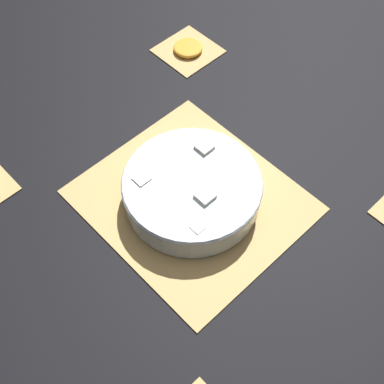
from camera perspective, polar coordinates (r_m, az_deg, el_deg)
ground_plane at (r=1.06m, az=0.00°, el=-0.94°), size 6.00×6.00×0.00m
bamboo_mat_center at (r=1.06m, az=0.00°, el=-0.84°), size 0.40×0.36×0.01m
coaster_mat_far_left at (r=1.35m, az=-0.43°, el=14.86°), size 0.13×0.13×0.01m
fruit_salad_bowl at (r=1.03m, az=-0.03°, el=0.32°), size 0.27×0.27×0.07m
orange_slice_whole at (r=1.34m, az=-0.44°, el=15.12°), size 0.07×0.07×0.01m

